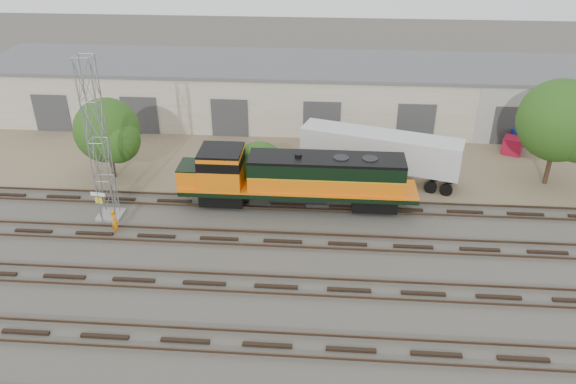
# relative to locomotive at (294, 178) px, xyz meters

# --- Properties ---
(ground) EXTENTS (140.00, 140.00, 0.00)m
(ground) POSITION_rel_locomotive_xyz_m (-0.38, -6.00, -2.23)
(ground) COLOR #47423A
(ground) RESTS_ON ground
(dirt_strip) EXTENTS (80.00, 16.00, 0.02)m
(dirt_strip) POSITION_rel_locomotive_xyz_m (-0.38, 9.00, -2.22)
(dirt_strip) COLOR #726047
(dirt_strip) RESTS_ON ground
(tracks) EXTENTS (80.00, 20.40, 0.28)m
(tracks) POSITION_rel_locomotive_xyz_m (-0.38, -9.00, -2.15)
(tracks) COLOR black
(tracks) RESTS_ON ground
(warehouse) EXTENTS (58.40, 10.40, 5.30)m
(warehouse) POSITION_rel_locomotive_xyz_m (-0.34, 16.98, 0.42)
(warehouse) COLOR beige
(warehouse) RESTS_ON ground
(locomotive) EXTENTS (16.04, 2.81, 3.85)m
(locomotive) POSITION_rel_locomotive_xyz_m (0.00, 0.00, 0.00)
(locomotive) COLOR black
(locomotive) RESTS_ON tracks
(signal_tower) EXTENTS (1.59, 1.59, 10.82)m
(signal_tower) POSITION_rel_locomotive_xyz_m (-12.13, -2.22, 3.02)
(signal_tower) COLOR gray
(signal_tower) RESTS_ON ground
(sign_post) EXTENTS (0.99, 0.18, 2.44)m
(sign_post) POSITION_rel_locomotive_xyz_m (-12.24, -3.35, -0.52)
(sign_post) COLOR gray
(sign_post) RESTS_ON ground
(worker) EXTENTS (0.74, 0.71, 1.71)m
(worker) POSITION_rel_locomotive_xyz_m (-11.04, -4.25, -1.38)
(worker) COLOR orange
(worker) RESTS_ON ground
(semi_trailer) EXTENTS (11.93, 5.61, 3.62)m
(semi_trailer) POSITION_rel_locomotive_xyz_m (6.33, 4.70, 0.04)
(semi_trailer) COLOR silver
(semi_trailer) RESTS_ON ground
(dumpster_blue) EXTENTS (1.60, 1.50, 1.50)m
(dumpster_blue) POSITION_rel_locomotive_xyz_m (18.49, 12.07, -1.48)
(dumpster_blue) COLOR navy
(dumpster_blue) RESTS_ON ground
(dumpster_red) EXTENTS (1.93, 1.87, 1.40)m
(dumpster_red) POSITION_rel_locomotive_xyz_m (17.36, 10.08, -1.53)
(dumpster_red) COLOR maroon
(dumpster_red) RESTS_ON ground
(tree_west) EXTENTS (4.98, 4.74, 6.20)m
(tree_west) POSITION_rel_locomotive_xyz_m (-13.64, 3.23, 1.48)
(tree_west) COLOR #382619
(tree_west) RESTS_ON ground
(tree_mid) EXTENTS (4.06, 3.86, 3.86)m
(tree_mid) POSITION_rel_locomotive_xyz_m (-2.39, 2.14, -0.63)
(tree_mid) COLOR #382619
(tree_mid) RESTS_ON ground
(tree_east) EXTENTS (6.15, 5.86, 7.90)m
(tree_east) POSITION_rel_locomotive_xyz_m (18.70, 4.60, 2.59)
(tree_east) COLOR #382619
(tree_east) RESTS_ON ground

